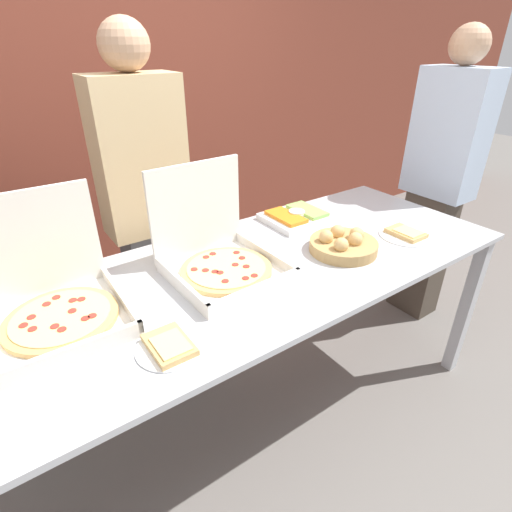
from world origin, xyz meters
name	(u,v)px	position (x,y,z in m)	size (l,w,h in m)	color
ground_plane	(256,411)	(0.00, 0.00, 0.00)	(16.00, 16.00, 0.00)	slate
brick_wall_behind	(108,93)	(0.00, 1.70, 1.40)	(10.00, 0.06, 2.80)	brown
buffet_table	(256,286)	(0.00, 0.00, 0.78)	(2.35, 0.89, 0.88)	#B7BABF
pizza_box_far_right	(219,255)	(-0.14, 0.06, 0.95)	(0.43, 0.44, 0.41)	silver
pizza_box_near_left	(55,300)	(-0.75, 0.10, 0.95)	(0.42, 0.43, 0.41)	silver
paper_plate_front_center	(406,234)	(0.76, -0.18, 0.89)	(0.25, 0.25, 0.03)	white
paper_plate_front_right	(170,346)	(-0.51, -0.26, 0.89)	(0.21, 0.21, 0.03)	white
veggie_tray	(297,216)	(0.45, 0.27, 0.90)	(0.32, 0.28, 0.05)	white
bread_basket	(343,244)	(0.40, -0.11, 0.91)	(0.30, 0.30, 0.10)	tan
sideboard_podium	(3,306)	(-0.93, 0.98, 0.48)	(0.61, 0.58, 0.97)	#382319
person_guest_cap	(148,214)	(-0.21, 0.64, 0.95)	(0.40, 0.22, 1.80)	slate
person_guest_plaid	(438,181)	(1.46, 0.11, 0.94)	(0.22, 0.40, 1.79)	#473D33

